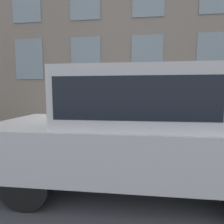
# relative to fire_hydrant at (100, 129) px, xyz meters

# --- Properties ---
(ground_plane) EXTENTS (80.00, 80.00, 0.00)m
(ground_plane) POSITION_rel_fire_hydrant_xyz_m (-0.61, -0.26, -0.56)
(ground_plane) COLOR #47474C
(sidewalk) EXTENTS (2.67, 60.00, 0.17)m
(sidewalk) POSITION_rel_fire_hydrant_xyz_m (0.73, -0.26, -0.47)
(sidewalk) COLOR #9E9B93
(sidewalk) RESTS_ON ground_plane
(fire_hydrant) EXTENTS (0.34, 0.45, 0.75)m
(fire_hydrant) POSITION_rel_fire_hydrant_xyz_m (0.00, 0.00, 0.00)
(fire_hydrant) COLOR red
(fire_hydrant) RESTS_ON sidewalk
(person) EXTENTS (0.29, 0.19, 1.19)m
(person) POSITION_rel_fire_hydrant_xyz_m (0.47, -0.64, 0.33)
(person) COLOR #232328
(person) RESTS_ON sidewalk
(parked_car_white_near) EXTENTS (1.89, 4.58, 1.91)m
(parked_car_white_near) POSITION_rel_fire_hydrant_xyz_m (-1.81, -0.90, 0.47)
(parked_car_white_near) COLOR black
(parked_car_white_near) RESTS_ON ground_plane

